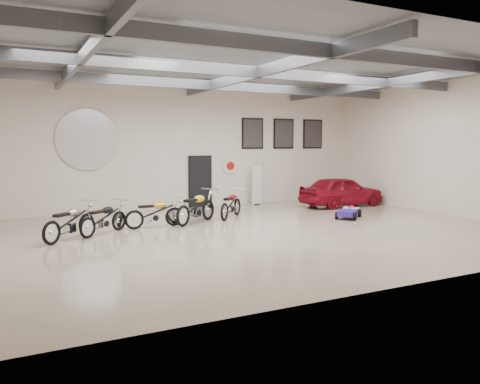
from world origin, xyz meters
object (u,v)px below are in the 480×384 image
motorcycle_red (231,204)px  vintage_car (342,191)px  motorcycle_black (104,218)px  banner_stand (257,185)px  motorcycle_silver (70,221)px  go_kart (349,210)px  motorcycle_gold (155,212)px  motorcycle_yellow (196,207)px

motorcycle_red → vintage_car: (5.58, 0.76, 0.13)m
motorcycle_black → vintage_car: bearing=-27.3°
motorcycle_black → vintage_car: 10.38m
banner_stand → vintage_car: 3.63m
motorcycle_silver → go_kart: bearing=-45.2°
motorcycle_gold → vintage_car: (8.57, 1.41, 0.15)m
motorcycle_silver → vintage_car: bearing=-31.7°
motorcycle_silver → motorcycle_black: bearing=-20.7°
banner_stand → motorcycle_gold: size_ratio=0.93×
motorcycle_silver → motorcycle_gold: (2.64, 0.80, -0.03)m
motorcycle_yellow → motorcycle_red: motorcycle_yellow is taller
go_kart → vintage_car: size_ratio=0.42×
motorcycle_yellow → motorcycle_red: bearing=-18.2°
motorcycle_silver → motorcycle_black: motorcycle_silver is taller
motorcycle_gold → motorcycle_black: bearing=-169.1°
motorcycle_gold → motorcycle_red: 3.07m
motorcycle_gold → motorcycle_red: bearing=9.7°
banner_stand → motorcycle_black: 8.19m
banner_stand → motorcycle_black: bearing=-153.7°
vintage_car → motorcycle_gold: bearing=97.0°
motorcycle_gold → motorcycle_silver: bearing=-165.7°
motorcycle_red → go_kart: bearing=-70.5°
banner_stand → motorcycle_silver: 9.26m
motorcycle_red → go_kart: (3.86, -1.83, -0.22)m
motorcycle_silver → motorcycle_gold: motorcycle_silver is taller
motorcycle_yellow → vintage_car: (7.10, 1.23, 0.08)m
motorcycle_yellow → motorcycle_silver: bearing=158.0°
banner_stand → motorcycle_silver: size_ratio=0.87×
motorcycle_gold → banner_stand: bearing=29.2°
go_kart → vintage_car: vintage_car is taller
motorcycle_gold → go_kart: (6.86, -1.18, -0.20)m
motorcycle_red → motorcycle_gold: bearing=147.1°
motorcycle_gold → motorcycle_red: size_ratio=0.96×
go_kart → motorcycle_red: bearing=116.2°
motorcycle_yellow → vintage_car: vintage_car is taller
banner_stand → motorcycle_silver: banner_stand is taller
motorcycle_black → go_kart: size_ratio=1.19×
banner_stand → motorcycle_red: (-2.58, -2.80, -0.37)m
motorcycle_silver → motorcycle_yellow: size_ratio=0.93×
banner_stand → motorcycle_gold: (-5.57, -3.45, -0.39)m
motorcycle_gold → go_kart: size_ratio=1.19×
motorcycle_yellow → motorcycle_red: 1.59m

